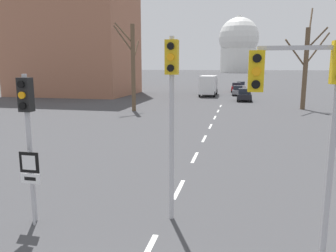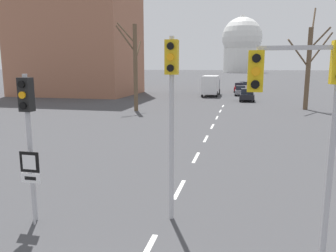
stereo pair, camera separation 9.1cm
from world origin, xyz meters
name	(u,v)px [view 2 (the right image)]	position (x,y,z in m)	size (l,w,h in m)	color
lane_stripe_1	(179,189)	(0.00, 8.57, 0.00)	(0.16, 2.00, 0.01)	silver
lane_stripe_2	(196,157)	(0.00, 13.07, 0.00)	(0.16, 2.00, 0.01)	silver
lane_stripe_3	(206,139)	(0.00, 17.57, 0.00)	(0.16, 2.00, 0.01)	silver
lane_stripe_4	(212,126)	(0.00, 22.07, 0.00)	(0.16, 2.00, 0.01)	silver
lane_stripe_5	(217,118)	(0.00, 26.57, 0.00)	(0.16, 2.00, 0.01)	silver
lane_stripe_6	(220,111)	(0.00, 31.07, 0.00)	(0.16, 2.00, 0.01)	silver
lane_stripe_7	(223,106)	(0.00, 35.57, 0.00)	(0.16, 2.00, 0.01)	silver
traffic_signal_near_left	(28,120)	(-3.78, 5.13, 3.08)	(0.36, 0.34, 4.39)	#B2B2B7
traffic_signal_near_right	(308,93)	(3.66, 5.04, 3.99)	(2.17, 0.34, 5.26)	#B2B2B7
traffic_signal_centre_tall	(172,96)	(0.22, 6.16, 3.76)	(0.36, 0.34, 5.42)	#B2B2B7
route_sign_post	(31,175)	(-3.64, 4.86, 1.53)	(0.60, 0.08, 2.26)	#B2B2B7
sedan_near_left	(239,87)	(1.49, 57.26, 0.86)	(1.74, 4.20, 1.71)	maroon
sedan_near_right	(247,95)	(2.74, 41.79, 0.83)	(1.91, 3.91, 1.68)	black
sedan_mid_centre	(240,91)	(1.81, 50.41, 0.78)	(1.72, 3.81, 1.56)	slate
sedan_far_left	(244,86)	(2.28, 62.54, 0.84)	(1.80, 3.88, 1.65)	silver
delivery_truck	(211,85)	(-2.70, 48.71, 1.70)	(2.44, 7.20, 3.14)	#333842
bare_tree_left_near	(135,65)	(-8.66, 29.32, 4.67)	(2.09, 3.03, 8.94)	brown
bare_tree_right_near	(309,64)	(8.86, 34.45, 4.82)	(4.76, 4.74, 10.88)	brown
capitol_dome	(242,45)	(0.00, 243.90, 19.46)	(28.28, 28.28, 39.94)	silver
apartment_block_left	(77,13)	(-24.20, 47.00, 12.89)	(18.00, 14.00, 25.77)	#9E664C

